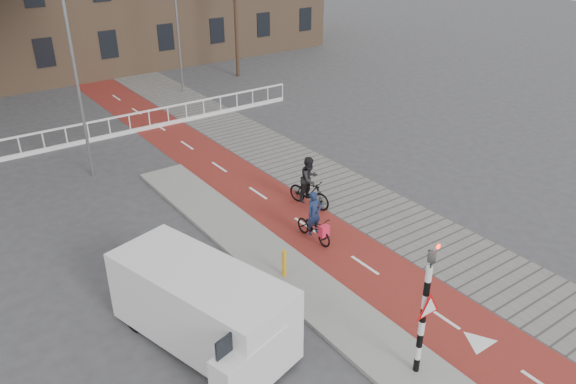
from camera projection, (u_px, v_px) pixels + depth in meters
ground at (375, 319)px, 14.88m from camera, size 120.00×120.00×0.00m
bike_lane at (231, 175)px, 22.91m from camera, size 2.50×60.00×0.01m
sidewalk at (287, 159)px, 24.37m from camera, size 3.00×60.00×0.01m
curb_island at (269, 258)px, 17.39m from camera, size 1.80×16.00×0.12m
traffic_signal at (425, 306)px, 12.20m from camera, size 0.80×0.80×3.68m
bollard at (284, 263)px, 16.24m from camera, size 0.12×0.12×0.86m
cyclist_near at (314, 224)px, 18.18m from camera, size 0.62×1.65×1.73m
cyclist_far at (309, 186)px, 20.17m from camera, size 0.95×1.86×1.93m
van at (202, 305)px, 13.67m from camera, size 3.14×5.14×2.07m
railing at (21, 151)px, 24.46m from camera, size 28.00×0.10×0.99m
tree_right at (236, 16)px, 34.88m from camera, size 0.22×0.22×7.54m
streetlight_near at (75, 69)px, 20.94m from camera, size 0.12×0.12×8.75m
streetlight_right at (177, 16)px, 31.53m from camera, size 0.12×0.12×8.73m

